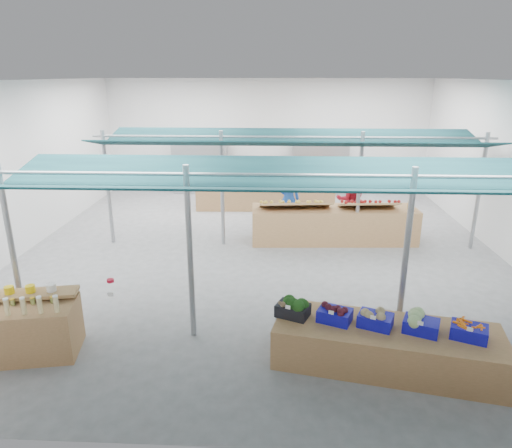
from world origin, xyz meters
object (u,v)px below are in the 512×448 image
object	(u,v)px
bottle_shelf	(14,328)
veg_counter	(386,346)
vendor_right	(351,200)
vendor_left	(289,199)
fruit_counter	(334,225)

from	to	relation	value
bottle_shelf	veg_counter	xyz separation A→B (m)	(5.88, -0.04, -0.14)
veg_counter	vendor_right	distance (m)	6.72
bottle_shelf	veg_counter	bearing A→B (deg)	-10.83
veg_counter	vendor_left	bearing A→B (deg)	113.17
vendor_left	bottle_shelf	bearing A→B (deg)	53.04
vendor_right	veg_counter	bearing A→B (deg)	83.55
fruit_counter	vendor_left	bearing A→B (deg)	134.68
bottle_shelf	veg_counter	world-z (taller)	bottle_shelf
veg_counter	vendor_right	size ratio (longest dim) A/B	1.94
bottle_shelf	fruit_counter	xyz separation A→B (m)	(5.71, 5.55, 0.00)
veg_counter	vendor_left	world-z (taller)	vendor_left
bottle_shelf	vendor_left	world-z (taller)	vendor_left
fruit_counter	bottle_shelf	bearing A→B (deg)	-138.64
bottle_shelf	vendor_right	world-z (taller)	vendor_right
vendor_left	vendor_right	xyz separation A→B (m)	(1.80, 0.00, 0.00)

